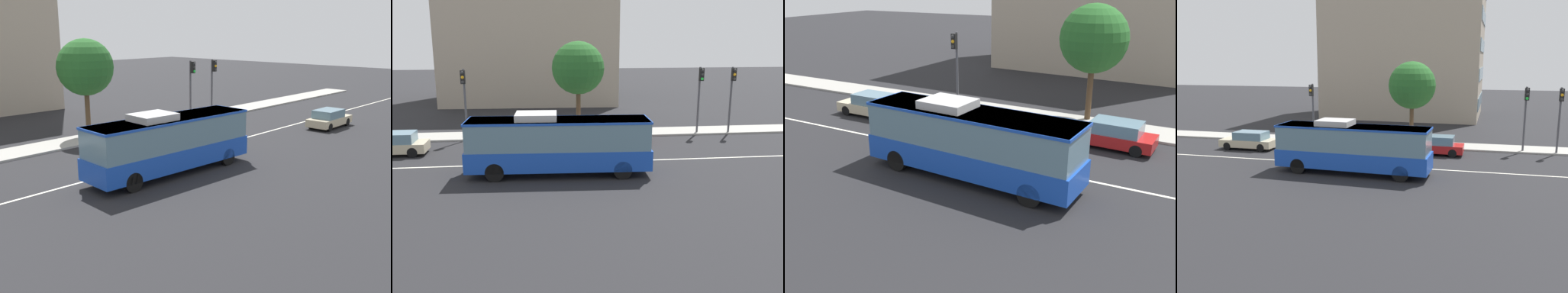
# 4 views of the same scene
# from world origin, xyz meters

# --- Properties ---
(ground_plane) EXTENTS (160.00, 160.00, 0.00)m
(ground_plane) POSITION_xyz_m (0.00, 0.00, 0.00)
(ground_plane) COLOR black
(sidewalk_kerb) EXTENTS (80.00, 2.75, 0.14)m
(sidewalk_kerb) POSITION_xyz_m (0.00, 7.92, 0.07)
(sidewalk_kerb) COLOR #9E9B93
(sidewalk_kerb) RESTS_ON ground_plane
(lane_centre_line) EXTENTS (76.00, 0.16, 0.01)m
(lane_centre_line) POSITION_xyz_m (0.00, 0.00, 0.01)
(lane_centre_line) COLOR silver
(lane_centre_line) RESTS_ON ground_plane
(transit_bus) EXTENTS (10.12, 3.01, 3.46)m
(transit_bus) POSITION_xyz_m (0.17, -2.17, 1.81)
(transit_bus) COLOR #1947B7
(transit_bus) RESTS_ON ground_plane
(sedan_beige) EXTENTS (4.50, 1.83, 1.46)m
(sedan_beige) POSITION_xyz_m (17.56, -2.61, 0.72)
(sedan_beige) COLOR #C6B793
(sedan_beige) RESTS_ON ground_plane
(sedan_red) EXTENTS (4.57, 1.99, 1.46)m
(sedan_red) POSITION_xyz_m (4.81, 4.80, 0.72)
(sedan_red) COLOR #B21919
(sedan_red) RESTS_ON ground_plane
(traffic_light_mid_block) EXTENTS (0.33, 0.62, 5.20)m
(traffic_light_mid_block) POSITION_xyz_m (14.00, 6.74, 3.56)
(traffic_light_mid_block) COLOR #47474C
(traffic_light_mid_block) RESTS_ON ground_plane
(traffic_light_far_corner) EXTENTS (0.34, 0.62, 5.20)m
(traffic_light_far_corner) POSITION_xyz_m (11.53, 6.98, 3.56)
(traffic_light_far_corner) COLOR #47474C
(traffic_light_far_corner) RESTS_ON ground_plane
(street_tree_kerbside_left) EXTENTS (4.07, 4.07, 7.12)m
(street_tree_kerbside_left) POSITION_xyz_m (2.33, 8.76, 5.06)
(street_tree_kerbside_left) COLOR #4C3823
(street_tree_kerbside_left) RESTS_ON ground_plane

